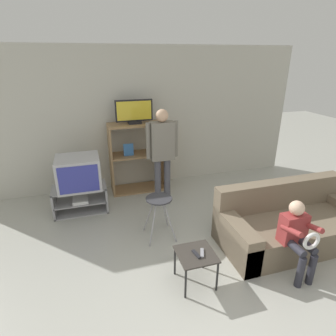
{
  "coord_description": "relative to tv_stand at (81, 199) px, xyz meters",
  "views": [
    {
      "loc": [
        -0.95,
        -1.74,
        2.42
      ],
      "look_at": [
        0.14,
        1.86,
        0.9
      ],
      "focal_mm": 30.0,
      "sensor_mm": 36.0,
      "label": 1
    }
  ],
  "objects": [
    {
      "name": "ground_plane",
      "position": [
        1.15,
        -2.59,
        -0.22
      ],
      "size": [
        18.0,
        18.0,
        0.0
      ],
      "primitive_type": "plane",
      "color": "#ADADA3"
    },
    {
      "name": "wall_back",
      "position": [
        1.15,
        0.83,
        1.08
      ],
      "size": [
        6.4,
        0.06,
        2.6
      ],
      "color": "beige",
      "rests_on": "ground_plane"
    },
    {
      "name": "tv_stand",
      "position": [
        0.0,
        0.0,
        0.0
      ],
      "size": [
        0.85,
        0.45,
        0.44
      ],
      "color": "#939399",
      "rests_on": "ground_plane"
    },
    {
      "name": "television_main",
      "position": [
        0.02,
        -0.0,
        0.48
      ],
      "size": [
        0.66,
        0.58,
        0.51
      ],
      "color": "#B2B2B7",
      "rests_on": "tv_stand"
    },
    {
      "name": "media_shelf",
      "position": [
        1.08,
        0.54,
        0.44
      ],
      "size": [
        1.03,
        0.45,
        1.29
      ],
      "color": "#9E7A51",
      "rests_on": "ground_plane"
    },
    {
      "name": "television_flat",
      "position": [
        1.05,
        0.55,
        1.27
      ],
      "size": [
        0.66,
        0.2,
        0.42
      ],
      "color": "black",
      "rests_on": "media_shelf"
    },
    {
      "name": "folding_stool",
      "position": [
        1.06,
        -1.05,
        0.29
      ],
      "size": [
        0.4,
        0.42,
        0.62
      ],
      "color": "#99999E",
      "rests_on": "ground_plane"
    },
    {
      "name": "snack_table",
      "position": [
        1.22,
        -2.02,
        0.13
      ],
      "size": [
        0.41,
        0.41,
        0.4
      ],
      "color": "#38332D",
      "rests_on": "ground_plane"
    },
    {
      "name": "remote_control_black",
      "position": [
        1.21,
        -2.04,
        0.19
      ],
      "size": [
        0.06,
        0.15,
        0.02
      ],
      "primitive_type": "cube",
      "rotation": [
        0.0,
        0.0,
        0.16
      ],
      "color": "#232328",
      "rests_on": "snack_table"
    },
    {
      "name": "remote_control_white",
      "position": [
        1.28,
        -2.04,
        0.19
      ],
      "size": [
        0.09,
        0.15,
        0.02
      ],
      "primitive_type": "cube",
      "rotation": [
        0.0,
        0.0,
        -0.39
      ],
      "color": "gray",
      "rests_on": "snack_table"
    },
    {
      "name": "couch",
      "position": [
        2.76,
        -1.67,
        0.05
      ],
      "size": [
        1.98,
        0.9,
        0.79
      ],
      "color": "#756651",
      "rests_on": "ground_plane"
    },
    {
      "name": "person_standing_adult",
      "position": [
        1.36,
        -0.15,
        0.79
      ],
      "size": [
        0.53,
        0.2,
        1.65
      ],
      "color": "#4C4C56",
      "rests_on": "ground_plane"
    },
    {
      "name": "person_seated_child",
      "position": [
        2.38,
        -2.2,
        0.32
      ],
      "size": [
        0.33,
        0.43,
        0.91
      ],
      "color": "#2D2D38",
      "rests_on": "ground_plane"
    }
  ]
}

